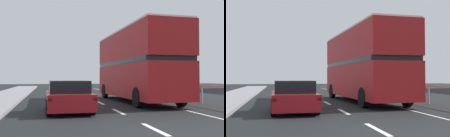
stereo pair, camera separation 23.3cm
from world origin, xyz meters
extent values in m
cube|color=black|center=(0.00, 0.00, -0.05)|extent=(74.95, 120.00, 0.10)
cube|color=silver|center=(0.00, 0.20, 0.00)|extent=(0.16, 2.10, 0.01)
cube|color=silver|center=(0.00, 4.58, 0.00)|extent=(0.16, 2.10, 0.01)
cube|color=silver|center=(0.00, 8.96, 0.00)|extent=(0.16, 2.10, 0.01)
cube|color=silver|center=(0.00, 13.34, 0.00)|extent=(0.16, 2.10, 0.01)
cube|color=silver|center=(0.00, 17.73, 0.00)|extent=(0.16, 2.10, 0.01)
cube|color=silver|center=(0.00, 22.11, 0.00)|extent=(0.16, 2.10, 0.01)
cube|color=silver|center=(0.00, 26.49, 0.00)|extent=(0.16, 2.10, 0.01)
cube|color=silver|center=(0.00, 30.88, 0.00)|extent=(0.16, 2.10, 0.01)
cube|color=silver|center=(3.07, 9.00, 0.00)|extent=(0.12, 46.00, 0.01)
cube|color=#B5B7B1|center=(5.50, 9.00, 1.02)|extent=(0.08, 42.00, 0.08)
cylinder|color=#B5B7B1|center=(5.50, 7.25, 0.51)|extent=(0.10, 0.10, 1.02)
cylinder|color=#B5B7B1|center=(5.50, 10.75, 0.51)|extent=(0.10, 0.10, 1.02)
cylinder|color=#B5B7B1|center=(5.50, 14.25, 0.51)|extent=(0.10, 0.10, 1.02)
cylinder|color=#B5B7B1|center=(5.50, 17.75, 0.51)|extent=(0.10, 0.10, 1.02)
cylinder|color=#B5B7B1|center=(5.50, 21.25, 0.51)|extent=(0.10, 0.10, 1.02)
cylinder|color=#B5B7B1|center=(5.50, 24.75, 0.51)|extent=(0.10, 0.10, 1.02)
cylinder|color=#B5B7B1|center=(5.50, 28.25, 0.51)|extent=(0.10, 0.10, 1.02)
cube|color=#AA191B|center=(2.33, 9.35, 1.29)|extent=(2.88, 10.10, 1.89)
cube|color=black|center=(2.33, 9.35, 2.36)|extent=(2.89, 9.71, 0.24)
cube|color=#AA191B|center=(2.33, 9.35, 3.35)|extent=(2.88, 10.10, 1.74)
cube|color=silver|center=(2.33, 9.35, 4.27)|extent=(2.82, 9.90, 0.10)
cube|color=black|center=(2.14, 14.34, 1.39)|extent=(2.26, 0.12, 1.32)
cube|color=yellow|center=(2.14, 14.34, 3.78)|extent=(1.51, 0.10, 0.28)
cylinder|color=black|center=(1.04, 12.92, 0.50)|extent=(0.32, 1.01, 1.00)
cylinder|color=black|center=(3.35, 13.00, 0.50)|extent=(0.32, 1.01, 1.00)
cylinder|color=black|center=(1.30, 5.90, 0.50)|extent=(0.32, 1.01, 1.00)
cylinder|color=black|center=(3.61, 5.99, 0.50)|extent=(0.32, 1.01, 1.00)
cube|color=maroon|center=(-2.13, 5.00, 0.51)|extent=(1.90, 4.14, 0.66)
cube|color=black|center=(-2.13, 4.80, 1.09)|extent=(1.65, 2.29, 0.51)
cube|color=red|center=(-2.91, 2.97, 0.67)|extent=(0.16, 0.06, 0.12)
cube|color=red|center=(-1.28, 3.00, 0.67)|extent=(0.16, 0.06, 0.12)
cylinder|color=black|center=(-2.99, 6.34, 0.32)|extent=(0.21, 0.64, 0.64)
cylinder|color=black|center=(-1.32, 6.37, 0.32)|extent=(0.21, 0.64, 0.64)
cylinder|color=black|center=(-2.94, 3.64, 0.32)|extent=(0.21, 0.64, 0.64)
cylinder|color=black|center=(-1.27, 3.67, 0.32)|extent=(0.21, 0.64, 0.64)
camera|label=1|loc=(-2.98, -7.69, 1.48)|focal=46.66mm
camera|label=2|loc=(-2.76, -7.74, 1.48)|focal=46.66mm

